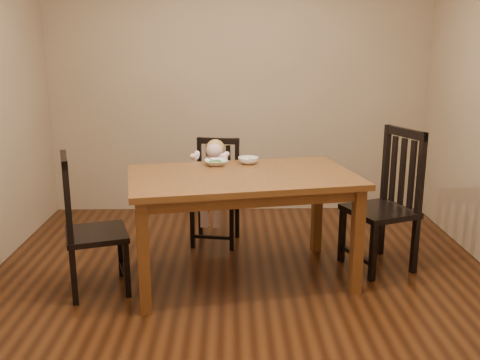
{
  "coord_description": "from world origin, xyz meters",
  "views": [
    {
      "loc": [
        -0.09,
        -3.69,
        1.77
      ],
      "look_at": [
        -0.02,
        0.25,
        0.77
      ],
      "focal_mm": 40.0,
      "sensor_mm": 36.0,
      "label": 1
    }
  ],
  "objects_px": {
    "toddler": "(215,181)",
    "bowl_veg": "(248,160)",
    "chair_child": "(216,194)",
    "chair_right": "(386,203)",
    "bowl_peas": "(216,162)",
    "chair_left": "(88,227)",
    "dining_table": "(242,187)"
  },
  "relations": [
    {
      "from": "toddler",
      "to": "bowl_veg",
      "type": "bearing_deg",
      "value": 133.49
    },
    {
      "from": "chair_child",
      "to": "chair_right",
      "type": "bearing_deg",
      "value": 165.29
    },
    {
      "from": "bowl_peas",
      "to": "bowl_veg",
      "type": "relative_size",
      "value": 1.11
    },
    {
      "from": "chair_right",
      "to": "chair_left",
      "type": "bearing_deg",
      "value": 78.48
    },
    {
      "from": "toddler",
      "to": "chair_right",
      "type": "bearing_deg",
      "value": 167.07
    },
    {
      "from": "toddler",
      "to": "bowl_veg",
      "type": "distance_m",
      "value": 0.57
    },
    {
      "from": "dining_table",
      "to": "bowl_peas",
      "type": "relative_size",
      "value": 9.89
    },
    {
      "from": "dining_table",
      "to": "bowl_veg",
      "type": "bearing_deg",
      "value": 80.81
    },
    {
      "from": "dining_table",
      "to": "toddler",
      "type": "distance_m",
      "value": 0.82
    },
    {
      "from": "chair_child",
      "to": "bowl_veg",
      "type": "relative_size",
      "value": 5.69
    },
    {
      "from": "dining_table",
      "to": "bowl_peas",
      "type": "distance_m",
      "value": 0.38
    },
    {
      "from": "dining_table",
      "to": "toddler",
      "type": "height_order",
      "value": "dining_table"
    },
    {
      "from": "chair_left",
      "to": "bowl_peas",
      "type": "distance_m",
      "value": 1.1
    },
    {
      "from": "toddler",
      "to": "chair_child",
      "type": "bearing_deg",
      "value": -90.0
    },
    {
      "from": "chair_right",
      "to": "bowl_veg",
      "type": "relative_size",
      "value": 6.8
    },
    {
      "from": "chair_child",
      "to": "chair_right",
      "type": "height_order",
      "value": "chair_right"
    },
    {
      "from": "dining_table",
      "to": "chair_right",
      "type": "distance_m",
      "value": 1.19
    },
    {
      "from": "chair_right",
      "to": "bowl_veg",
      "type": "xyz_separation_m",
      "value": [
        -1.1,
        0.15,
        0.32
      ]
    },
    {
      "from": "dining_table",
      "to": "bowl_peas",
      "type": "xyz_separation_m",
      "value": [
        -0.2,
        0.3,
        0.12
      ]
    },
    {
      "from": "chair_left",
      "to": "dining_table",
      "type": "bearing_deg",
      "value": 82.38
    },
    {
      "from": "dining_table",
      "to": "toddler",
      "type": "xyz_separation_m",
      "value": [
        -0.23,
        0.77,
        -0.16
      ]
    },
    {
      "from": "chair_right",
      "to": "bowl_veg",
      "type": "bearing_deg",
      "value": 60.5
    },
    {
      "from": "dining_table",
      "to": "chair_child",
      "type": "bearing_deg",
      "value": 104.86
    },
    {
      "from": "chair_child",
      "to": "bowl_peas",
      "type": "xyz_separation_m",
      "value": [
        0.02,
        -0.52,
        0.4
      ]
    },
    {
      "from": "chair_left",
      "to": "bowl_veg",
      "type": "bearing_deg",
      "value": 97.68
    },
    {
      "from": "dining_table",
      "to": "chair_child",
      "type": "xyz_separation_m",
      "value": [
        -0.22,
        0.82,
        -0.28
      ]
    },
    {
      "from": "bowl_peas",
      "to": "bowl_veg",
      "type": "xyz_separation_m",
      "value": [
        0.26,
        0.06,
        0.0
      ]
    },
    {
      "from": "bowl_peas",
      "to": "bowl_veg",
      "type": "bearing_deg",
      "value": 12.62
    },
    {
      "from": "chair_left",
      "to": "bowl_veg",
      "type": "distance_m",
      "value": 1.35
    },
    {
      "from": "chair_child",
      "to": "toddler",
      "type": "bearing_deg",
      "value": 90.0
    },
    {
      "from": "dining_table",
      "to": "chair_left",
      "type": "distance_m",
      "value": 1.16
    },
    {
      "from": "bowl_veg",
      "to": "bowl_peas",
      "type": "bearing_deg",
      "value": -167.38
    }
  ]
}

